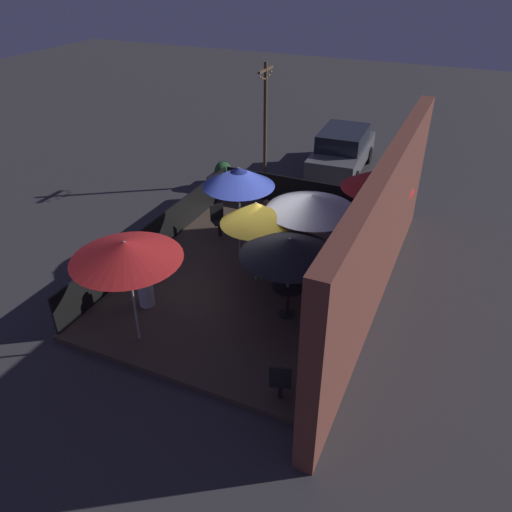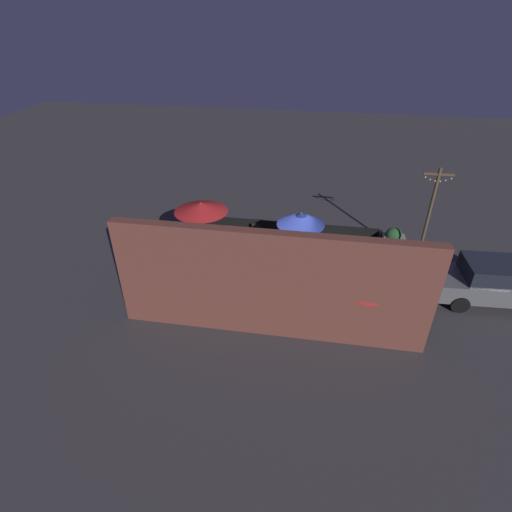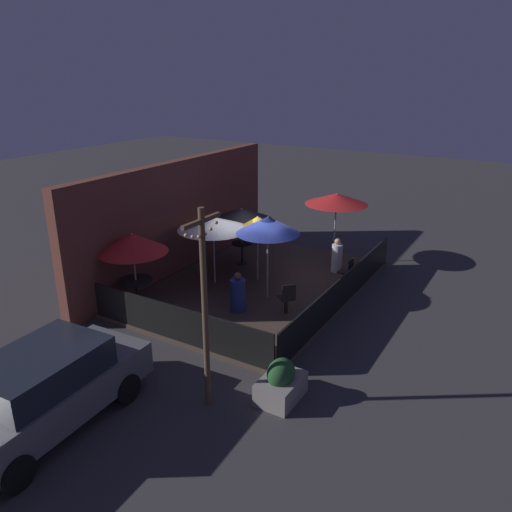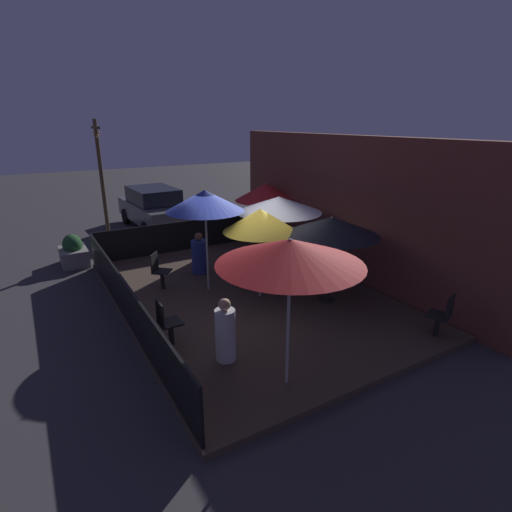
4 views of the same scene
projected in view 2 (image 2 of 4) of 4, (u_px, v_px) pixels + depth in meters
name	position (u px, v px, depth m)	size (l,w,h in m)	color
ground_plane	(279.00, 278.00, 15.95)	(60.00, 60.00, 0.00)	#383538
patio_deck	(279.00, 277.00, 15.92)	(8.23, 5.77, 0.12)	#47382D
building_wall	(270.00, 286.00, 12.35)	(9.83, 0.36, 3.79)	brown
fence_front	(287.00, 231.00, 18.01)	(8.03, 0.05, 0.95)	black
fence_side_left	(387.00, 275.00, 15.07)	(0.05, 5.57, 0.95)	black
patio_umbrella_0	(239.00, 253.00, 13.90)	(2.15, 2.15, 2.00)	#B2B2B7
patio_umbrella_1	(366.00, 279.00, 12.50)	(1.98, 1.98, 2.13)	#B2B2B7
patio_umbrella_2	(293.00, 252.00, 13.67)	(2.22, 2.22, 2.17)	#B2B2B7
patio_umbrella_3	(201.00, 207.00, 16.12)	(2.20, 2.20, 2.41)	#B2B2B7
patio_umbrella_4	(301.00, 219.00, 15.17)	(1.84, 1.84, 2.50)	#B2B2B7
patio_umbrella_5	(272.00, 237.00, 14.75)	(1.72, 1.72, 2.14)	#B2B2B7
dining_table_0	(240.00, 281.00, 14.54)	(0.71, 0.71, 0.77)	black
dining_table_1	(360.00, 311.00, 13.18)	(0.97, 0.97, 0.72)	black
patio_chair_0	(316.00, 246.00, 16.85)	(0.56, 0.56, 0.92)	black
patio_chair_1	(256.00, 233.00, 17.82)	(0.40, 0.40, 0.92)	black
patio_chair_2	(169.00, 290.00, 14.27)	(0.50, 0.50, 0.91)	black
patron_0	(231.00, 239.00, 17.33)	(0.39, 0.39, 1.17)	silver
patron_1	(328.00, 264.00, 15.71)	(0.59, 0.59, 1.15)	navy
planter_box	(393.00, 239.00, 17.84)	(1.07, 0.75, 0.94)	gray
light_post	(429.00, 213.00, 15.67)	(1.10, 0.12, 4.18)	brown
parked_car_0	(495.00, 281.00, 14.32)	(4.31, 1.95, 1.62)	#5B5B60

